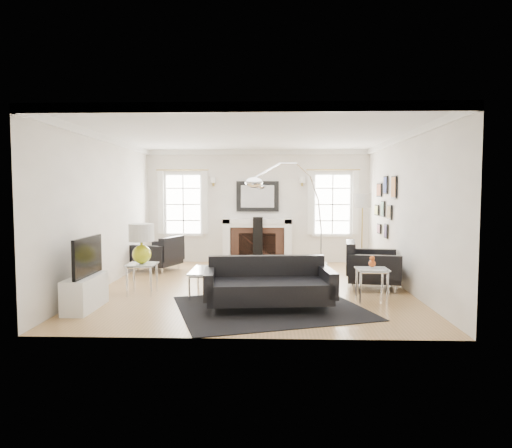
{
  "coord_description": "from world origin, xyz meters",
  "views": [
    {
      "loc": [
        0.32,
        -8.35,
        1.75
      ],
      "look_at": [
        0.05,
        0.3,
        1.15
      ],
      "focal_mm": 32.0,
      "sensor_mm": 36.0,
      "label": 1
    }
  ],
  "objects_px": {
    "sofa": "(268,286)",
    "armchair_right": "(369,267)",
    "gourd_lamp": "(141,241)",
    "fireplace": "(257,242)",
    "coffee_table": "(220,272)",
    "arc_floor_lamp": "(290,213)",
    "armchair_left": "(160,255)"
  },
  "relations": [
    {
      "from": "fireplace",
      "to": "gourd_lamp",
      "type": "height_order",
      "value": "gourd_lamp"
    },
    {
      "from": "fireplace",
      "to": "sofa",
      "type": "xyz_separation_m",
      "value": [
        0.29,
        -4.33,
        -0.2
      ]
    },
    {
      "from": "sofa",
      "to": "armchair_right",
      "type": "bearing_deg",
      "value": 39.73
    },
    {
      "from": "coffee_table",
      "to": "fireplace",
      "type": "bearing_deg",
      "value": 81.28
    },
    {
      "from": "sofa",
      "to": "arc_floor_lamp",
      "type": "xyz_separation_m",
      "value": [
        0.42,
        2.54,
        0.98
      ]
    },
    {
      "from": "armchair_left",
      "to": "arc_floor_lamp",
      "type": "relative_size",
      "value": 0.48
    },
    {
      "from": "armchair_right",
      "to": "gourd_lamp",
      "type": "relative_size",
      "value": 1.7
    },
    {
      "from": "sofa",
      "to": "armchair_right",
      "type": "distance_m",
      "value": 2.39
    },
    {
      "from": "coffee_table",
      "to": "gourd_lamp",
      "type": "height_order",
      "value": "gourd_lamp"
    },
    {
      "from": "armchair_left",
      "to": "gourd_lamp",
      "type": "relative_size",
      "value": 1.71
    },
    {
      "from": "sofa",
      "to": "gourd_lamp",
      "type": "relative_size",
      "value": 2.92
    },
    {
      "from": "sofa",
      "to": "armchair_left",
      "type": "distance_m",
      "value": 4.04
    },
    {
      "from": "fireplace",
      "to": "arc_floor_lamp",
      "type": "relative_size",
      "value": 0.69
    },
    {
      "from": "fireplace",
      "to": "coffee_table",
      "type": "xyz_separation_m",
      "value": [
        -0.53,
        -3.48,
        -0.14
      ]
    },
    {
      "from": "fireplace",
      "to": "coffee_table",
      "type": "relative_size",
      "value": 1.74
    },
    {
      "from": "coffee_table",
      "to": "arc_floor_lamp",
      "type": "height_order",
      "value": "arc_floor_lamp"
    },
    {
      "from": "gourd_lamp",
      "to": "arc_floor_lamp",
      "type": "xyz_separation_m",
      "value": [
        2.6,
        1.68,
        0.4
      ]
    },
    {
      "from": "coffee_table",
      "to": "gourd_lamp",
      "type": "xyz_separation_m",
      "value": [
        -1.35,
        0.01,
        0.52
      ]
    },
    {
      "from": "sofa",
      "to": "armchair_right",
      "type": "relative_size",
      "value": 1.72
    },
    {
      "from": "armchair_right",
      "to": "coffee_table",
      "type": "relative_size",
      "value": 1.19
    },
    {
      "from": "gourd_lamp",
      "to": "arc_floor_lamp",
      "type": "bearing_deg",
      "value": 32.81
    },
    {
      "from": "gourd_lamp",
      "to": "coffee_table",
      "type": "bearing_deg",
      "value": -0.58
    },
    {
      "from": "fireplace",
      "to": "arc_floor_lamp",
      "type": "xyz_separation_m",
      "value": [
        0.72,
        -1.79,
        0.78
      ]
    },
    {
      "from": "coffee_table",
      "to": "gourd_lamp",
      "type": "relative_size",
      "value": 1.43
    },
    {
      "from": "fireplace",
      "to": "sofa",
      "type": "bearing_deg",
      "value": -86.12
    },
    {
      "from": "armchair_right",
      "to": "gourd_lamp",
      "type": "bearing_deg",
      "value": -170.65
    },
    {
      "from": "armchair_left",
      "to": "arc_floor_lamp",
      "type": "bearing_deg",
      "value": -13.47
    },
    {
      "from": "armchair_left",
      "to": "arc_floor_lamp",
      "type": "height_order",
      "value": "arc_floor_lamp"
    },
    {
      "from": "armchair_right",
      "to": "gourd_lamp",
      "type": "height_order",
      "value": "gourd_lamp"
    },
    {
      "from": "fireplace",
      "to": "armchair_right",
      "type": "height_order",
      "value": "fireplace"
    },
    {
      "from": "coffee_table",
      "to": "gourd_lamp",
      "type": "distance_m",
      "value": 1.45
    },
    {
      "from": "sofa",
      "to": "gourd_lamp",
      "type": "height_order",
      "value": "gourd_lamp"
    }
  ]
}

